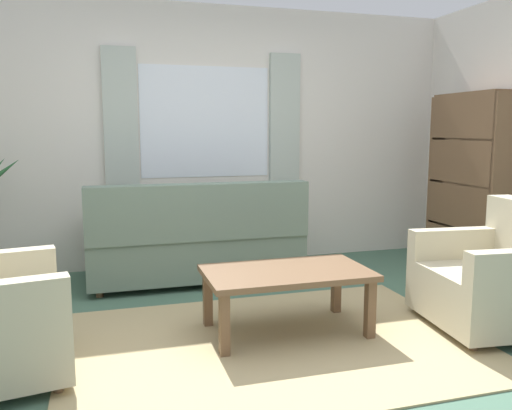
{
  "coord_description": "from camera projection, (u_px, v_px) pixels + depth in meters",
  "views": [
    {
      "loc": [
        -1.02,
        -3.05,
        1.37
      ],
      "look_at": [
        0.09,
        0.7,
        0.81
      ],
      "focal_mm": 36.75,
      "sensor_mm": 36.0,
      "label": 1
    }
  ],
  "objects": [
    {
      "name": "ground_plane",
      "position": [
        273.0,
        344.0,
        3.38
      ],
      "size": [
        6.24,
        6.24,
        0.0
      ],
      "primitive_type": "plane",
      "color": "#476B56"
    },
    {
      "name": "wall_back",
      "position": [
        205.0,
        137.0,
        5.34
      ],
      "size": [
        5.32,
        0.12,
        2.6
      ],
      "primitive_type": "cube",
      "color": "silver",
      "rests_on": "ground_plane"
    },
    {
      "name": "window_with_curtains",
      "position": [
        206.0,
        122.0,
        5.24
      ],
      "size": [
        1.98,
        0.07,
        1.4
      ],
      "color": "white"
    },
    {
      "name": "area_rug",
      "position": [
        274.0,
        343.0,
        3.38
      ],
      "size": [
        2.64,
        1.87,
        0.01
      ],
      "primitive_type": "cube",
      "color": "tan",
      "rests_on": "ground_plane"
    },
    {
      "name": "couch",
      "position": [
        196.0,
        242.0,
        4.74
      ],
      "size": [
        1.9,
        0.82,
        0.92
      ],
      "rotation": [
        0.0,
        0.0,
        3.14
      ],
      "color": "slate",
      "rests_on": "ground_plane"
    },
    {
      "name": "armchair_right",
      "position": [
        497.0,
        278.0,
        3.61
      ],
      "size": [
        0.9,
        0.92,
        0.88
      ],
      "rotation": [
        0.0,
        0.0,
        -1.67
      ],
      "color": "#BCB293",
      "rests_on": "ground_plane"
    },
    {
      "name": "coffee_table",
      "position": [
        287.0,
        278.0,
        3.52
      ],
      "size": [
        1.1,
        0.64,
        0.44
      ],
      "color": "brown",
      "rests_on": "ground_plane"
    },
    {
      "name": "bookshelf",
      "position": [
        468.0,
        181.0,
        5.01
      ],
      "size": [
        0.3,
        0.94,
        1.72
      ],
      "rotation": [
        0.0,
        0.0,
        1.57
      ],
      "color": "brown",
      "rests_on": "ground_plane"
    }
  ]
}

